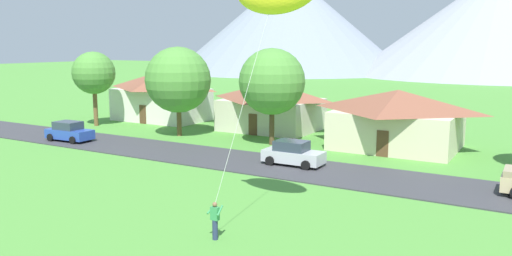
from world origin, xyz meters
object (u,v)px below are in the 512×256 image
Objects in this scene: parked_car_blue_west_end at (69,132)px; parked_car_silver_mid_west at (293,154)px; tree_center at (178,80)px; house_leftmost at (161,95)px; tree_near_left at (272,82)px; tree_right_of_center at (94,73)px; house_right_center at (271,105)px; house_left_center at (397,118)px.

parked_car_silver_mid_west is (20.70, 1.74, 0.00)m from parked_car_blue_west_end.
tree_center is at bearing 159.50° from parked_car_silver_mid_west.
tree_near_left reaches higher than house_leftmost.
house_leftmost is 2.49× the size of parked_car_blue_west_end.
house_leftmost is at bearing 63.59° from tree_right_of_center.
house_leftmost is 2.53× the size of parked_car_silver_mid_west.
house_right_center is 9.65m from tree_center.
house_right_center is 2.22× the size of parked_car_blue_west_end.
tree_near_left reaches higher than house_right_center.
tree_near_left is 8.88m from parked_car_silver_mid_west.
tree_center is (-9.37, -0.61, -0.14)m from tree_near_left.
tree_near_left is at bearing -61.20° from house_right_center.
parked_car_blue_west_end is at bearing -130.20° from house_right_center.
tree_right_of_center is at bearing -171.84° from house_left_center.
tree_right_of_center is 9.89m from parked_car_blue_west_end.
tree_center reaches higher than parked_car_silver_mid_west.
tree_center is 1.93× the size of parked_car_silver_mid_west.
house_left_center reaches higher than house_right_center.
tree_right_of_center is (-20.57, -0.33, 0.15)m from tree_near_left.
house_left_center is 19.52m from tree_center.
tree_near_left is (3.67, -6.67, 2.86)m from house_right_center.
parked_car_silver_mid_west is at bearing -50.53° from tree_near_left.
tree_near_left is (17.32, -6.21, 2.48)m from house_leftmost.
tree_center is at bearing -1.46° from tree_right_of_center.
house_leftmost is at bearing -178.07° from house_right_center.
tree_center is (-18.78, -4.58, 2.70)m from house_left_center.
house_leftmost reaches higher than parked_car_silver_mid_west.
tree_right_of_center is at bearing 167.56° from parked_car_silver_mid_west.
house_right_center reaches higher than parked_car_silver_mid_west.
house_right_center is at bearing 22.50° from tree_right_of_center.
house_left_center is 1.24× the size of tree_center.
house_left_center is (26.73, -2.24, -0.36)m from house_leftmost.
house_leftmost is 18.57m from tree_near_left.
parked_car_silver_mid_west is (-4.51, -9.91, -1.59)m from house_left_center.
house_right_center is at bearing 51.95° from tree_center.
house_left_center is 11.01m from parked_car_silver_mid_west.
tree_center reaches higher than tree_near_left.
parked_car_silver_mid_west is at bearing -28.69° from house_leftmost.
parked_car_blue_west_end is 20.77m from parked_car_silver_mid_west.
tree_center is at bearing -128.05° from house_right_center.
tree_center is 15.82m from parked_car_silver_mid_west.
parked_car_silver_mid_west is (8.56, -12.62, -1.56)m from house_right_center.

